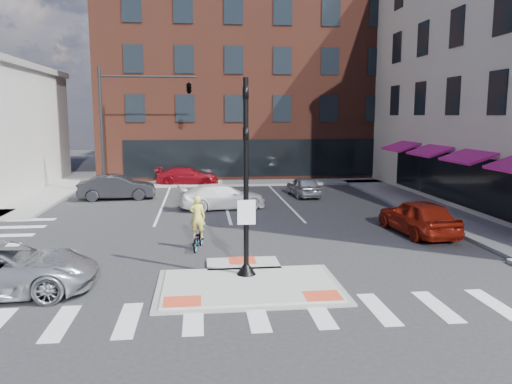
{
  "coord_description": "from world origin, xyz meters",
  "views": [
    {
      "loc": [
        -1.36,
        -14.45,
        5.0
      ],
      "look_at": [
        0.81,
        4.9,
        2.0
      ],
      "focal_mm": 35.0,
      "sensor_mm": 36.0,
      "label": 1
    }
  ],
  "objects": [
    {
      "name": "bg_car_dark",
      "position": [
        -6.35,
        15.81,
        0.74
      ],
      "size": [
        4.61,
        1.92,
        1.48
      ],
      "primitive_type": "imported",
      "rotation": [
        0.0,
        0.0,
        1.65
      ],
      "color": "#232227",
      "rests_on": "ground"
    },
    {
      "name": "refuge_island",
      "position": [
        0.0,
        -0.26,
        0.05
      ],
      "size": [
        5.4,
        4.65,
        0.13
      ],
      "color": "gray",
      "rests_on": "ground"
    },
    {
      "name": "signal_pole",
      "position": [
        0.0,
        0.4,
        2.36
      ],
      "size": [
        0.6,
        0.6,
        5.98
      ],
      "color": "black",
      "rests_on": "refuge_island"
    },
    {
      "name": "bg_car_silver",
      "position": [
        5.0,
        15.68,
        0.64
      ],
      "size": [
        1.83,
        3.85,
        1.27
      ],
      "primitive_type": "imported",
      "rotation": [
        0.0,
        0.0,
        3.23
      ],
      "color": "#A3A5AA",
      "rests_on": "ground"
    },
    {
      "name": "ground",
      "position": [
        0.0,
        0.0,
        0.0
      ],
      "size": [
        120.0,
        120.0,
        0.0
      ],
      "primitive_type": "plane",
      "color": "#28282B",
      "rests_on": "ground"
    },
    {
      "name": "bg_car_red",
      "position": [
        -2.3,
        21.5,
        0.65
      ],
      "size": [
        4.62,
        2.28,
        1.29
      ],
      "primitive_type": "imported",
      "rotation": [
        0.0,
        0.0,
        1.46
      ],
      "color": "maroon",
      "rests_on": "ground"
    },
    {
      "name": "sidewalk_n",
      "position": [
        3.0,
        22.0,
        0.07
      ],
      "size": [
        26.0,
        3.0,
        0.15
      ],
      "primitive_type": "cube",
      "color": "gray",
      "rests_on": "ground"
    },
    {
      "name": "white_pickup",
      "position": [
        -0.21,
        12.02,
        0.67
      ],
      "size": [
        4.88,
        2.64,
        1.34
      ],
      "primitive_type": "imported",
      "rotation": [
        0.0,
        0.0,
        1.74
      ],
      "color": "white",
      "rests_on": "ground"
    },
    {
      "name": "building_n",
      "position": [
        3.0,
        31.99,
        7.8
      ],
      "size": [
        24.4,
        18.4,
        15.5
      ],
      "color": "#53251A",
      "rests_on": "ground"
    },
    {
      "name": "building_far_left",
      "position": [
        -4.0,
        52.0,
        5.0
      ],
      "size": [
        10.0,
        12.0,
        10.0
      ],
      "primitive_type": "cube",
      "color": "slate",
      "rests_on": "ground"
    },
    {
      "name": "sidewalk_e",
      "position": [
        10.8,
        10.0,
        0.07
      ],
      "size": [
        3.0,
        24.0,
        0.15
      ],
      "primitive_type": "cube",
      "color": "gray",
      "rests_on": "ground"
    },
    {
      "name": "mast_arm_signal",
      "position": [
        -3.47,
        18.0,
        6.21
      ],
      "size": [
        6.1,
        2.24,
        8.0
      ],
      "color": "black",
      "rests_on": "ground"
    },
    {
      "name": "red_sedan",
      "position": [
        7.74,
        5.3,
        0.76
      ],
      "size": [
        2.23,
        4.63,
        1.53
      ],
      "primitive_type": "imported",
      "rotation": [
        0.0,
        0.0,
        3.24
      ],
      "color": "maroon",
      "rests_on": "ground"
    },
    {
      "name": "building_far_right",
      "position": [
        9.0,
        54.0,
        6.0
      ],
      "size": [
        12.0,
        12.0,
        12.0
      ],
      "primitive_type": "cube",
      "color": "brown",
      "rests_on": "ground"
    },
    {
      "name": "cyclist",
      "position": [
        -1.5,
        3.95,
        0.69
      ],
      "size": [
        0.86,
        1.68,
        2.06
      ],
      "rotation": [
        0.0,
        0.0,
        2.95
      ],
      "color": "#3F3F44",
      "rests_on": "ground"
    }
  ]
}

